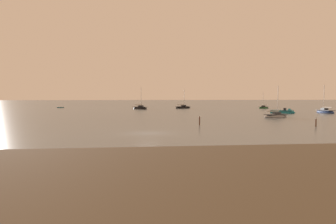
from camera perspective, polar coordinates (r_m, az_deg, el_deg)
The scene contains 10 objects.
ground_plane at distance 38.08m, azimuth -3.49°, elevation -3.62°, with size 800.00×800.00×0.00m, color slate.
sailboat_moored_0 at distance 94.23m, azimuth 25.13°, elevation 0.04°, with size 2.29×6.79×7.54m.
sailboat_moored_1 at distance 120.31m, azimuth 2.56°, elevation 0.78°, with size 6.54×4.68×7.11m.
sailboat_moored_2 at distance 123.86m, azimuth 15.94°, elevation 0.71°, with size 5.38×4.47×6.04m.
sailboat_moored_3 at distance 70.32m, azimuth 17.84°, elevation -0.65°, with size 6.17×4.04×6.64m.
sailboat_moored_4 at distance 112.85m, azimuth -4.78°, elevation 0.66°, with size 5.73×6.79×7.67m.
rowboat_moored_0 at distance 131.76m, azimuth -17.78°, elevation 0.73°, with size 3.14×1.86×0.47m.
motorboat_moored_3 at distance 88.66m, azimuth 19.30°, elevation -0.03°, with size 5.53×6.01×2.09m.
mooring_post_near at distance 50.81m, azimuth 23.82°, elevation -1.64°, with size 0.22×0.22×1.29m.
mooring_post_right at distance 48.71m, azimuth 5.37°, elevation -1.50°, with size 0.22×0.22×1.48m.
Camera 1 is at (-2.28, -37.78, 4.11)m, focal length 35.89 mm.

